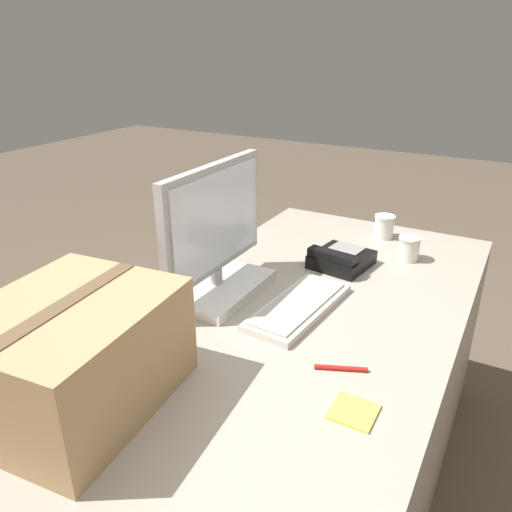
# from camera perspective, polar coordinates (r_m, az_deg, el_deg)

# --- Properties ---
(ground_plane) EXTENTS (12.00, 12.00, 0.00)m
(ground_plane) POSITION_cam_1_polar(r_m,az_deg,el_deg) (1.95, 3.71, -25.53)
(ground_plane) COLOR brown
(office_desk) EXTENTS (1.80, 0.90, 0.73)m
(office_desk) POSITION_cam_1_polar(r_m,az_deg,el_deg) (1.70, 4.05, -17.40)
(office_desk) COLOR #A89E8E
(office_desk) RESTS_ON ground_plane
(monitor) EXTENTS (0.49, 0.25, 0.41)m
(monitor) POSITION_cam_1_polar(r_m,az_deg,el_deg) (1.54, -4.73, 1.43)
(monitor) COLOR white
(monitor) RESTS_ON office_desk
(keyboard) EXTENTS (0.41, 0.19, 0.03)m
(keyboard) POSITION_cam_1_polar(r_m,az_deg,el_deg) (1.50, 4.94, -5.75)
(keyboard) COLOR beige
(keyboard) RESTS_ON office_desk
(desk_phone) EXTENTS (0.22, 0.21, 0.08)m
(desk_phone) POSITION_cam_1_polar(r_m,az_deg,el_deg) (1.79, 9.61, -0.31)
(desk_phone) COLOR black
(desk_phone) RESTS_ON office_desk
(paper_cup_left) EXTENTS (0.08, 0.08, 0.09)m
(paper_cup_left) POSITION_cam_1_polar(r_m,az_deg,el_deg) (1.90, 17.07, 0.85)
(paper_cup_left) COLOR white
(paper_cup_left) RESTS_ON office_desk
(paper_cup_right) EXTENTS (0.08, 0.08, 0.09)m
(paper_cup_right) POSITION_cam_1_polar(r_m,az_deg,el_deg) (2.08, 14.43, 3.28)
(paper_cup_right) COLOR white
(paper_cup_right) RESTS_ON office_desk
(cardboard_box) EXTENTS (0.46, 0.40, 0.25)m
(cardboard_box) POSITION_cam_1_polar(r_m,az_deg,el_deg) (1.16, -20.23, -10.50)
(cardboard_box) COLOR tan
(cardboard_box) RESTS_ON office_desk
(pen_marker) EXTENTS (0.06, 0.12, 0.01)m
(pen_marker) POSITION_cam_1_polar(r_m,az_deg,el_deg) (1.26, 9.68, -12.52)
(pen_marker) COLOR red
(pen_marker) RESTS_ON office_desk
(sticky_note_pad) EXTENTS (0.10, 0.10, 0.01)m
(sticky_note_pad) POSITION_cam_1_polar(r_m,az_deg,el_deg) (1.15, 11.09, -17.07)
(sticky_note_pad) COLOR #E5DB4C
(sticky_note_pad) RESTS_ON office_desk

